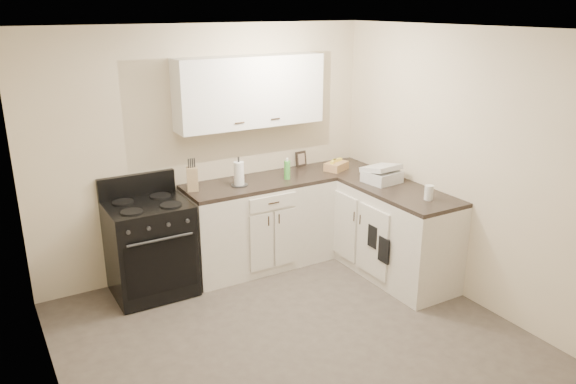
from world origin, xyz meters
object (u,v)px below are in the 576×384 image
paper_towel (239,174)px  knife_block (192,179)px  countertop_grill (382,176)px  wicker_basket (336,166)px  stove (150,248)px

paper_towel → knife_block: bearing=169.9°
knife_block → paper_towel: paper_towel is taller
countertop_grill → wicker_basket: bearing=97.0°
stove → countertop_grill: 2.41m
paper_towel → countertop_grill: 1.45m
paper_towel → wicker_basket: paper_towel is taller
stove → paper_towel: (0.95, -0.01, 0.60)m
wicker_basket → countertop_grill: bearing=-76.3°
paper_towel → countertop_grill: bearing=-25.8°
knife_block → paper_towel: size_ratio=0.96×
paper_towel → countertop_grill: size_ratio=0.75×
knife_block → countertop_grill: bearing=-4.0°
knife_block → wicker_basket: 1.63m
wicker_basket → paper_towel: bearing=178.4°
stove → paper_towel: 1.12m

